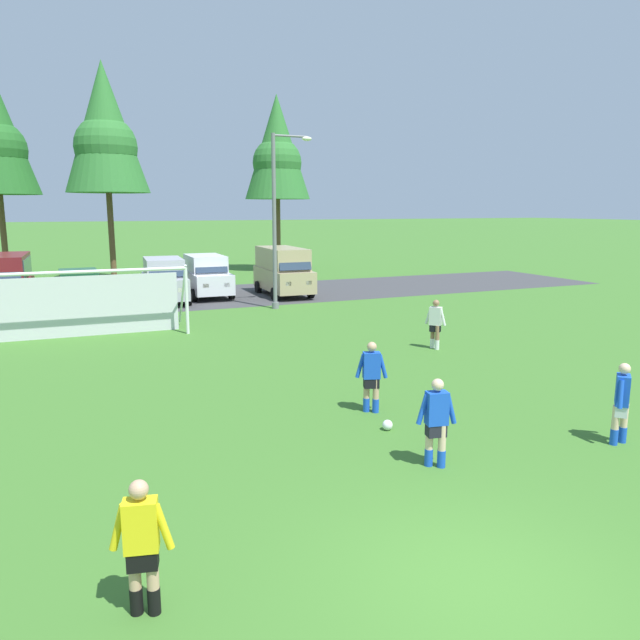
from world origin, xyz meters
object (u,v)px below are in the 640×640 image
player_midfield_center (371,377)px  parked_car_slot_center_right (283,270)px  referee (142,548)px  player_striker_near (435,324)px  soccer_ball (388,425)px  player_winger_left (436,423)px  soccer_goal (79,302)px  parked_car_slot_center (206,275)px  parked_car_slot_left (80,288)px  player_defender_far (621,404)px  parked_car_slot_center_left (164,280)px  street_lamp (278,220)px  parked_car_slot_far_left (6,281)px

player_midfield_center → parked_car_slot_center_right: parked_car_slot_center_right is taller
referee → player_striker_near: size_ratio=1.00×
soccer_ball → player_winger_left: 2.05m
player_striker_near → player_midfield_center: same height
soccer_goal → parked_car_slot_center: 10.49m
player_striker_near → parked_car_slot_left: parked_car_slot_left is taller
player_defender_far → parked_car_slot_center_left: size_ratio=0.35×
soccer_ball → referee: referee is taller
player_midfield_center → player_winger_left: same height
player_winger_left → parked_car_slot_left: 22.41m
player_striker_near → player_defender_far: (-1.30, -8.31, 0.00)m
referee → parked_car_slot_center: (6.37, 24.61, 0.29)m
soccer_ball → player_defender_far: player_defender_far is taller
soccer_ball → parked_car_slot_center_right: size_ratio=0.05×
soccer_ball → referee: bearing=-144.0°
soccer_ball → parked_car_slot_center_right: bearing=76.2°
parked_car_slot_center_left → parked_car_slot_center_right: 6.19m
soccer_ball → parked_car_slot_center_left: (-1.40, 19.62, 1.00)m
soccer_goal → player_winger_left: 15.30m
player_defender_far → street_lamp: street_lamp is taller
player_midfield_center → parked_car_slot_left: parked_car_slot_left is taller
soccer_goal → parked_car_slot_center: size_ratio=1.61×
player_striker_near → parked_car_slot_center: (-4.21, 14.80, 0.29)m
player_midfield_center → player_winger_left: bearing=-96.3°
player_defender_far → parked_car_slot_far_left: (-12.18, 22.48, 0.52)m
soccer_goal → player_winger_left: bearing=-69.2°
player_striker_near → parked_car_slot_center_left: parked_car_slot_center_left is taller
soccer_goal → player_midfield_center: 12.63m
soccer_ball → player_winger_left: bearing=-93.5°
player_striker_near → parked_car_slot_center: 15.39m
player_defender_far → parked_car_slot_center_right: (0.96, 21.98, 0.52)m
player_winger_left → parked_car_slot_far_left: parked_car_slot_far_left is taller
parked_car_slot_center_left → soccer_ball: bearing=-85.9°
soccer_ball → parked_car_slot_far_left: parked_car_slot_far_left is taller
parked_car_slot_left → soccer_ball: bearing=-75.1°
player_midfield_center → street_lamp: street_lamp is taller
soccer_goal → player_striker_near: soccer_goal is taller
player_defender_far → parked_car_slot_far_left: size_ratio=0.34×
player_defender_far → street_lamp: 18.35m
player_defender_far → player_winger_left: (-3.94, 0.54, 0.00)m
player_winger_left → parked_car_slot_center_left: (-1.28, 21.53, 0.29)m
parked_car_slot_center → player_midfield_center: bearing=-92.1°
referee → parked_car_slot_far_left: (-2.90, 23.99, 0.52)m
parked_car_slot_far_left → player_defender_far: bearing=-61.6°
player_winger_left → player_defender_far: bearing=-7.8°
soccer_ball → parked_car_slot_left: parked_car_slot_left is taller
parked_car_slot_center_right → street_lamp: bearing=-112.8°
soccer_ball → player_striker_near: player_striker_near is taller
player_midfield_center → parked_car_slot_far_left: size_ratio=0.34×
referee → parked_car_slot_center_left: bearing=80.2°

